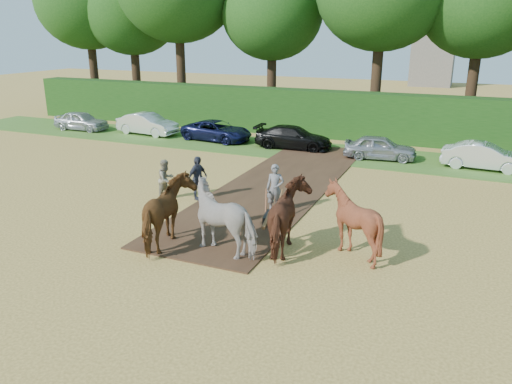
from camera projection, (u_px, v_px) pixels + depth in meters
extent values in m
plane|color=gold|center=(166.00, 236.00, 17.15)|extent=(120.00, 120.00, 0.00)
cube|color=#472D1C|center=(279.00, 185.00, 22.69)|extent=(4.50, 17.00, 0.05)
cube|color=#38601E|center=(297.00, 150.00, 29.37)|extent=(50.00, 5.00, 0.03)
cube|color=#14380F|center=(320.00, 114.00, 32.85)|extent=(46.00, 1.60, 3.00)
imported|color=tan|center=(166.00, 179.00, 20.65)|extent=(0.78, 0.93, 1.70)
imported|color=#2A2C38|center=(198.00, 178.00, 20.60)|extent=(0.69, 1.15, 1.84)
imported|color=brown|center=(168.00, 214.00, 15.98)|extent=(1.78, 2.88, 2.26)
imported|color=#B3AAA1|center=(228.00, 216.00, 15.80)|extent=(2.61, 2.37, 2.26)
imported|color=#5B2D1C|center=(289.00, 218.00, 15.61)|extent=(1.78, 2.88, 2.26)
imported|color=brown|center=(352.00, 220.00, 15.43)|extent=(2.24, 2.41, 2.27)
cube|color=black|center=(270.00, 219.00, 18.19)|extent=(0.58, 1.03, 0.38)
cube|color=brown|center=(267.00, 220.00, 17.52)|extent=(0.44, 1.49, 0.11)
cylinder|color=brown|center=(266.00, 203.00, 18.66)|extent=(0.45, 1.05, 0.79)
cylinder|color=brown|center=(279.00, 203.00, 18.57)|extent=(0.15, 1.10, 0.79)
imported|color=gray|center=(275.00, 188.00, 19.16)|extent=(0.77, 0.59, 1.89)
imported|color=#B8B9C0|center=(81.00, 121.00, 35.04)|extent=(3.95, 1.68, 1.33)
imported|color=silver|center=(148.00, 124.00, 33.56)|extent=(4.50, 1.96, 1.44)
imported|color=#13173E|center=(217.00, 131.00, 31.71)|extent=(4.84, 2.69, 1.28)
imported|color=black|center=(293.00, 137.00, 29.62)|extent=(4.68, 2.08, 1.34)
imported|color=#999BA2|center=(380.00, 148.00, 27.11)|extent=(4.01, 1.97, 1.32)
imported|color=silver|center=(484.00, 156.00, 25.17)|extent=(4.17, 1.68, 1.35)
cylinder|color=#382616|center=(95.00, 77.00, 42.90)|extent=(0.70, 0.70, 5.85)
ellipsoid|color=#163F11|center=(87.00, 1.00, 41.02)|extent=(8.40, 8.40, 7.73)
cylinder|color=#382616|center=(137.00, 80.00, 41.91)|extent=(0.70, 0.70, 5.40)
ellipsoid|color=#163F11|center=(132.00, 9.00, 40.17)|extent=(7.80, 7.80, 7.18)
cylinder|color=#382616|center=(181.00, 77.00, 38.99)|extent=(0.70, 0.70, 6.53)
cylinder|color=#382616|center=(272.00, 87.00, 37.88)|extent=(0.70, 0.70, 5.17)
ellipsoid|color=#163F11|center=(272.00, 13.00, 36.22)|extent=(7.40, 7.40, 6.81)
cylinder|color=#382616|center=(376.00, 87.00, 33.87)|extent=(0.70, 0.70, 6.08)
cylinder|color=#382616|center=(471.00, 92.00, 33.00)|extent=(0.70, 0.70, 5.62)
cube|color=slate|center=(434.00, 49.00, 62.31)|extent=(5.00, 5.00, 9.00)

